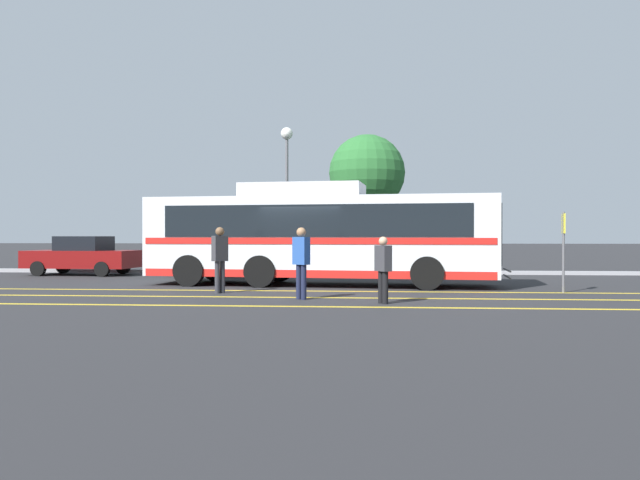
{
  "coord_description": "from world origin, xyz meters",
  "views": [
    {
      "loc": [
        2.17,
        -19.89,
        1.61
      ],
      "look_at": [
        0.53,
        0.33,
        1.47
      ],
      "focal_mm": 35.0,
      "sensor_mm": 36.0,
      "label": 1
    }
  ],
  "objects_px": {
    "parked_car_1": "(223,258)",
    "pedestrian_0": "(383,266)",
    "parked_car_0": "(82,256)",
    "pedestrian_1": "(220,255)",
    "pedestrian_2": "(301,258)",
    "street_lamp": "(287,164)",
    "transit_bus": "(319,235)",
    "tree_0": "(367,173)",
    "bus_stop_sign": "(563,242)"
  },
  "relations": [
    {
      "from": "parked_car_1",
      "to": "pedestrian_0",
      "type": "distance_m",
      "value": 11.64
    },
    {
      "from": "parked_car_0",
      "to": "pedestrian_1",
      "type": "bearing_deg",
      "value": -131.63
    },
    {
      "from": "pedestrian_2",
      "to": "street_lamp",
      "type": "xyz_separation_m",
      "value": [
        -2.0,
        12.11,
        3.78
      ]
    },
    {
      "from": "transit_bus",
      "to": "street_lamp",
      "type": "bearing_deg",
      "value": -158.68
    },
    {
      "from": "pedestrian_1",
      "to": "tree_0",
      "type": "xyz_separation_m",
      "value": [
        4.05,
        11.02,
        3.38
      ]
    },
    {
      "from": "pedestrian_0",
      "to": "tree_0",
      "type": "bearing_deg",
      "value": -32.02
    },
    {
      "from": "parked_car_1",
      "to": "pedestrian_1",
      "type": "distance_m",
      "value": 7.69
    },
    {
      "from": "transit_bus",
      "to": "pedestrian_0",
      "type": "relative_size",
      "value": 7.33
    },
    {
      "from": "parked_car_1",
      "to": "bus_stop_sign",
      "type": "bearing_deg",
      "value": 56.7
    },
    {
      "from": "street_lamp",
      "to": "tree_0",
      "type": "distance_m",
      "value": 3.63
    },
    {
      "from": "bus_stop_sign",
      "to": "parked_car_1",
      "type": "bearing_deg",
      "value": -114.43
    },
    {
      "from": "pedestrian_2",
      "to": "tree_0",
      "type": "bearing_deg",
      "value": 119.76
    },
    {
      "from": "bus_stop_sign",
      "to": "tree_0",
      "type": "relative_size",
      "value": 0.37
    },
    {
      "from": "pedestrian_2",
      "to": "parked_car_0",
      "type": "bearing_deg",
      "value": 174.96
    },
    {
      "from": "tree_0",
      "to": "transit_bus",
      "type": "bearing_deg",
      "value": -100.65
    },
    {
      "from": "parked_car_1",
      "to": "pedestrian_2",
      "type": "bearing_deg",
      "value": 21.67
    },
    {
      "from": "parked_car_0",
      "to": "pedestrian_0",
      "type": "distance_m",
      "value": 15.59
    },
    {
      "from": "pedestrian_0",
      "to": "street_lamp",
      "type": "xyz_separation_m",
      "value": [
        -4.05,
        12.92,
        3.93
      ]
    },
    {
      "from": "street_lamp",
      "to": "tree_0",
      "type": "relative_size",
      "value": 1.05
    },
    {
      "from": "street_lamp",
      "to": "pedestrian_1",
      "type": "bearing_deg",
      "value": -92.52
    },
    {
      "from": "pedestrian_1",
      "to": "pedestrian_0",
      "type": "bearing_deg",
      "value": 105.95
    },
    {
      "from": "parked_car_1",
      "to": "pedestrian_1",
      "type": "xyz_separation_m",
      "value": [
        1.69,
        -7.49,
        0.36
      ]
    },
    {
      "from": "parked_car_0",
      "to": "parked_car_1",
      "type": "relative_size",
      "value": 1.05
    },
    {
      "from": "street_lamp",
      "to": "tree_0",
      "type": "height_order",
      "value": "street_lamp"
    },
    {
      "from": "bus_stop_sign",
      "to": "street_lamp",
      "type": "xyz_separation_m",
      "value": [
        -9.17,
        9.68,
        3.38
      ]
    },
    {
      "from": "pedestrian_0",
      "to": "pedestrian_2",
      "type": "relative_size",
      "value": 0.87
    },
    {
      "from": "bus_stop_sign",
      "to": "tree_0",
      "type": "height_order",
      "value": "tree_0"
    },
    {
      "from": "parked_car_1",
      "to": "street_lamp",
      "type": "distance_m",
      "value": 5.58
    },
    {
      "from": "parked_car_0",
      "to": "pedestrian_1",
      "type": "height_order",
      "value": "pedestrian_1"
    },
    {
      "from": "transit_bus",
      "to": "pedestrian_0",
      "type": "height_order",
      "value": "transit_bus"
    },
    {
      "from": "parked_car_0",
      "to": "street_lamp",
      "type": "distance_m",
      "value": 9.51
    },
    {
      "from": "street_lamp",
      "to": "tree_0",
      "type": "xyz_separation_m",
      "value": [
        3.58,
        0.45,
        -0.39
      ]
    },
    {
      "from": "parked_car_0",
      "to": "tree_0",
      "type": "distance_m",
      "value": 12.69
    },
    {
      "from": "bus_stop_sign",
      "to": "parked_car_0",
      "type": "bearing_deg",
      "value": -105.19
    },
    {
      "from": "pedestrian_0",
      "to": "street_lamp",
      "type": "bearing_deg",
      "value": -16.61
    },
    {
      "from": "pedestrian_0",
      "to": "tree_0",
      "type": "distance_m",
      "value": 13.84
    },
    {
      "from": "pedestrian_1",
      "to": "pedestrian_2",
      "type": "distance_m",
      "value": 2.91
    },
    {
      "from": "pedestrian_2",
      "to": "bus_stop_sign",
      "type": "relative_size",
      "value": 0.8
    },
    {
      "from": "parked_car_0",
      "to": "pedestrian_1",
      "type": "distance_m",
      "value": 10.66
    },
    {
      "from": "pedestrian_2",
      "to": "tree_0",
      "type": "relative_size",
      "value": 0.29
    },
    {
      "from": "pedestrian_0",
      "to": "pedestrian_2",
      "type": "xyz_separation_m",
      "value": [
        -2.04,
        0.81,
        0.15
      ]
    },
    {
      "from": "bus_stop_sign",
      "to": "pedestrian_2",
      "type": "bearing_deg",
      "value": -65.47
    },
    {
      "from": "transit_bus",
      "to": "pedestrian_1",
      "type": "xyz_separation_m",
      "value": [
        -2.55,
        -3.05,
        -0.58
      ]
    },
    {
      "from": "parked_car_0",
      "to": "pedestrian_0",
      "type": "height_order",
      "value": "parked_car_0"
    },
    {
      "from": "transit_bus",
      "to": "tree_0",
      "type": "distance_m",
      "value": 8.58
    },
    {
      "from": "pedestrian_2",
      "to": "tree_0",
      "type": "xyz_separation_m",
      "value": [
        1.58,
        12.56,
        3.4
      ]
    },
    {
      "from": "pedestrian_2",
      "to": "bus_stop_sign",
      "type": "distance_m",
      "value": 7.58
    },
    {
      "from": "transit_bus",
      "to": "pedestrian_1",
      "type": "distance_m",
      "value": 4.02
    },
    {
      "from": "bus_stop_sign",
      "to": "street_lamp",
      "type": "height_order",
      "value": "street_lamp"
    },
    {
      "from": "transit_bus",
      "to": "parked_car_1",
      "type": "distance_m",
      "value": 6.21
    }
  ]
}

